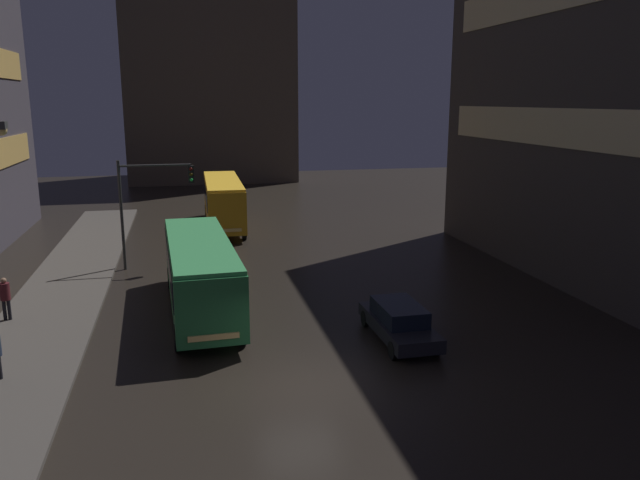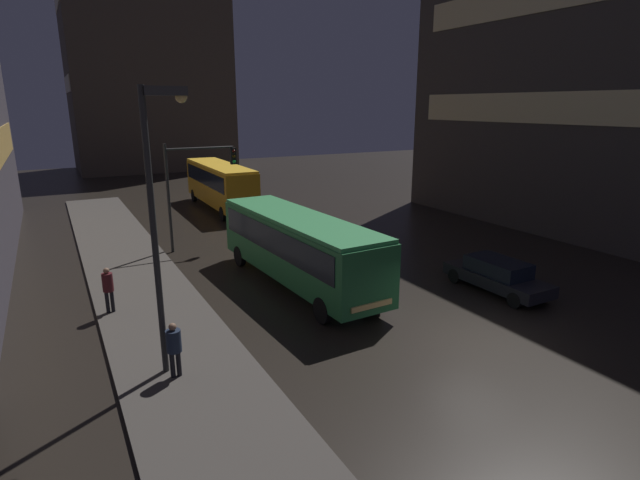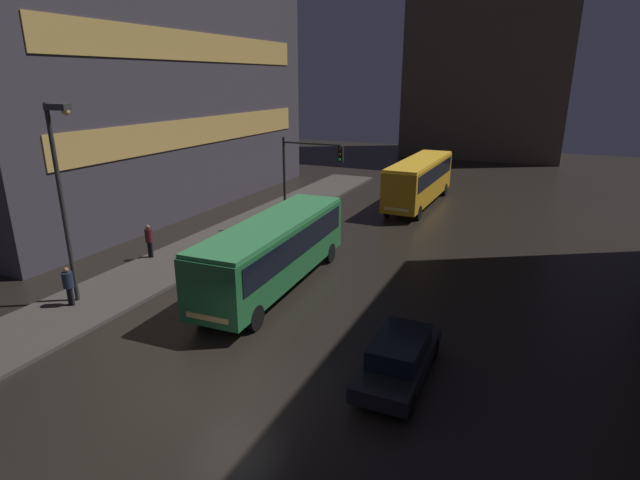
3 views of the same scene
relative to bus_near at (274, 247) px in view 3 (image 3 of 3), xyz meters
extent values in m
plane|color=black|center=(2.75, -7.67, -1.95)|extent=(120.00, 120.00, 0.00)
cube|color=#47423D|center=(-6.25, 2.33, -1.87)|extent=(4.00, 48.00, 0.15)
cube|color=#423D47|center=(-16.22, 10.21, 6.96)|extent=(10.00, 29.10, 17.81)
cube|color=#E0B25B|center=(-11.27, 10.21, 3.72)|extent=(0.24, 24.73, 1.80)
cube|color=#E0B25B|center=(-11.27, 10.21, 9.14)|extent=(0.24, 24.73, 1.80)
cube|color=#4C4238|center=(2.97, 47.28, 11.89)|extent=(18.00, 12.00, 27.68)
cube|color=beige|center=(-5.98, 47.28, 8.09)|extent=(0.24, 10.20, 1.80)
cube|color=#236B38|center=(0.00, 0.00, -0.17)|extent=(2.97, 10.82, 2.44)
cube|color=black|center=(0.00, 0.00, 0.30)|extent=(3.00, 9.97, 1.10)
cube|color=#399252|center=(0.00, 0.00, 1.13)|extent=(2.91, 10.61, 0.16)
cube|color=#F4CC72|center=(0.24, -5.37, -1.00)|extent=(1.76, 0.18, 0.20)
cylinder|color=black|center=(1.33, -3.90, -1.45)|extent=(0.29, 1.01, 1.00)
cylinder|color=black|center=(-0.98, -4.01, -1.45)|extent=(0.29, 1.01, 1.00)
cylinder|color=black|center=(0.98, 4.01, -1.45)|extent=(0.29, 1.01, 1.00)
cylinder|color=black|center=(-1.33, 3.91, -1.45)|extent=(0.29, 1.01, 1.00)
cube|color=orange|center=(2.20, 17.97, -0.04)|extent=(2.58, 11.00, 2.72)
cube|color=black|center=(2.20, 17.97, 0.57)|extent=(2.62, 10.13, 1.10)
cube|color=yellow|center=(2.20, 17.97, 1.40)|extent=(2.53, 10.78, 0.16)
cube|color=#F4CC72|center=(2.09, 12.47, -1.00)|extent=(1.67, 0.13, 0.20)
cylinder|color=black|center=(3.21, 13.87, -1.45)|extent=(0.27, 1.00, 1.00)
cylinder|color=black|center=(1.03, 13.91, -1.45)|extent=(0.27, 1.00, 1.00)
cylinder|color=black|center=(3.36, 22.03, -1.45)|extent=(0.27, 1.00, 1.00)
cylinder|color=black|center=(1.18, 22.07, -1.45)|extent=(0.27, 1.00, 1.00)
cube|color=black|center=(7.14, -4.72, -1.40)|extent=(1.80, 4.73, 0.50)
cube|color=black|center=(7.14, -4.72, -0.84)|extent=(1.52, 2.61, 0.62)
cylinder|color=black|center=(7.96, -6.37, -1.63)|extent=(0.21, 0.64, 0.64)
cylinder|color=black|center=(6.36, -6.38, -1.63)|extent=(0.21, 0.64, 0.64)
cylinder|color=black|center=(7.93, -3.05, -1.63)|extent=(0.21, 0.64, 0.64)
cylinder|color=black|center=(6.33, -3.07, -1.63)|extent=(0.21, 0.64, 0.64)
cylinder|color=black|center=(-6.71, -5.47, -1.40)|extent=(0.14, 0.14, 0.79)
cylinder|color=black|center=(-6.53, -5.47, -1.40)|extent=(0.14, 0.14, 0.79)
cylinder|color=#1E283D|center=(-6.62, -5.47, -0.68)|extent=(0.59, 0.59, 0.66)
sphere|color=#8C664C|center=(-6.62, -5.47, -0.24)|extent=(0.22, 0.22, 0.22)
cylinder|color=black|center=(-7.82, 0.41, -1.38)|extent=(0.14, 0.14, 0.84)
cylinder|color=black|center=(-7.64, 0.41, -1.38)|extent=(0.14, 0.14, 0.84)
cylinder|color=#4C191E|center=(-7.73, 0.41, -0.61)|extent=(0.43, 0.43, 0.70)
sphere|color=#8C664C|center=(-7.73, 0.41, -0.14)|extent=(0.22, 0.22, 0.22)
cylinder|color=#2D2D2D|center=(-3.74, 7.93, 0.96)|extent=(0.16, 0.16, 5.82)
cylinder|color=#2D2D2D|center=(-1.91, 7.93, 3.57)|extent=(3.66, 0.12, 0.12)
cube|color=black|center=(-0.08, 7.93, 3.07)|extent=(0.30, 0.24, 0.90)
sphere|color=#390706|center=(-0.08, 7.79, 3.35)|extent=(0.18, 0.18, 0.18)
sphere|color=#3B2B07|center=(-0.08, 7.79, 3.07)|extent=(0.18, 0.18, 0.18)
sphere|color=green|center=(-0.08, 7.79, 2.79)|extent=(0.18, 0.18, 0.18)
cylinder|color=#2D2D2D|center=(-6.81, -5.00, 2.26)|extent=(0.18, 0.18, 8.11)
cube|color=#383838|center=(-6.21, -5.00, 6.16)|extent=(1.10, 0.36, 0.24)
sphere|color=#F4CC72|center=(-5.81, -5.00, 6.01)|extent=(0.32, 0.32, 0.32)
camera|label=1|loc=(-0.57, -25.69, 6.91)|focal=35.00mm
camera|label=2|loc=(-9.12, -18.81, 5.80)|focal=28.00mm
camera|label=3|loc=(10.58, -18.37, 7.18)|focal=28.00mm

